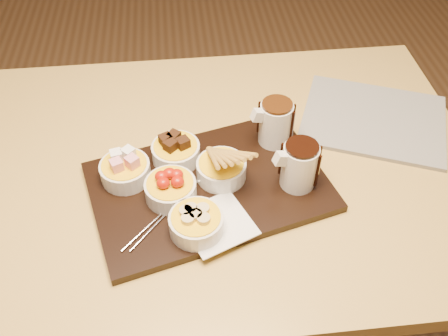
{
  "coord_description": "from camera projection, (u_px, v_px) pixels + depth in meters",
  "views": [
    {
      "loc": [
        -0.03,
        -0.74,
        1.51
      ],
      "look_at": [
        0.04,
        -0.07,
        0.81
      ],
      "focal_mm": 40.0,
      "sensor_mm": 36.0,
      "label": 1
    }
  ],
  "objects": [
    {
      "name": "bowl_bananas",
      "position": [
        196.0,
        224.0,
        0.9
      ],
      "size": [
        0.1,
        0.1,
        0.04
      ],
      "primitive_type": "cylinder",
      "color": "silver",
      "rests_on": "serving_board"
    },
    {
      "name": "pitcher_milk_chocolate",
      "position": [
        275.0,
        124.0,
        1.05
      ],
      "size": [
        0.08,
        0.08,
        0.1
      ],
      "primitive_type": "cylinder",
      "rotation": [
        0.0,
        0.0,
        0.26
      ],
      "color": "silver",
      "rests_on": "serving_board"
    },
    {
      "name": "serving_board",
      "position": [
        209.0,
        187.0,
        1.0
      ],
      "size": [
        0.52,
        0.41,
        0.02
      ],
      "primitive_type": "cube",
      "rotation": [
        0.0,
        0.0,
        0.26
      ],
      "color": "black",
      "rests_on": "dining_table"
    },
    {
      "name": "pitcher_dark_chocolate",
      "position": [
        299.0,
        166.0,
        0.96
      ],
      "size": [
        0.08,
        0.08,
        0.1
      ],
      "primitive_type": "cylinder",
      "rotation": [
        0.0,
        0.0,
        0.26
      ],
      "color": "silver",
      "rests_on": "serving_board"
    },
    {
      "name": "bowl_biscotti",
      "position": [
        221.0,
        170.0,
        1.0
      ],
      "size": [
        0.1,
        0.1,
        0.04
      ],
      "primitive_type": "cylinder",
      "color": "silver",
      "rests_on": "serving_board"
    },
    {
      "name": "fondue_skewers",
      "position": [
        170.0,
        206.0,
        0.95
      ],
      "size": [
        0.21,
        0.2,
        0.01
      ],
      "primitive_type": null,
      "rotation": [
        0.0,
        0.0,
        -0.75
      ],
      "color": "silver",
      "rests_on": "serving_board"
    },
    {
      "name": "bowl_marshmallows",
      "position": [
        125.0,
        171.0,
        0.99
      ],
      "size": [
        0.1,
        0.1,
        0.04
      ],
      "primitive_type": "cylinder",
      "color": "silver",
      "rests_on": "serving_board"
    },
    {
      "name": "bowl_strawberries",
      "position": [
        171.0,
        190.0,
        0.96
      ],
      "size": [
        0.1,
        0.1,
        0.04
      ],
      "primitive_type": "cylinder",
      "color": "silver",
      "rests_on": "serving_board"
    },
    {
      "name": "newspaper",
      "position": [
        374.0,
        119.0,
        1.15
      ],
      "size": [
        0.39,
        0.36,
        0.01
      ],
      "primitive_type": "cube",
      "rotation": [
        0.0,
        0.0,
        -0.39
      ],
      "color": "beige",
      "rests_on": "dining_table"
    },
    {
      "name": "ground",
      "position": [
        208.0,
        328.0,
        1.6
      ],
      "size": [
        5.0,
        5.0,
        0.0
      ],
      "primitive_type": "plane",
      "color": "brown",
      "rests_on": "ground"
    },
    {
      "name": "napkin",
      "position": [
        217.0,
        223.0,
        0.93
      ],
      "size": [
        0.16,
        0.16,
        0.0
      ],
      "primitive_type": "cube",
      "rotation": [
        0.0,
        0.0,
        0.4
      ],
      "color": "white",
      "rests_on": "serving_board"
    },
    {
      "name": "dining_table",
      "position": [
        201.0,
        195.0,
        1.13
      ],
      "size": [
        1.2,
        0.8,
        0.75
      ],
      "color": "#BE9946",
      "rests_on": "ground"
    },
    {
      "name": "bowl_cake",
      "position": [
        176.0,
        153.0,
        1.03
      ],
      "size": [
        0.1,
        0.1,
        0.04
      ],
      "primitive_type": "cylinder",
      "color": "silver",
      "rests_on": "serving_board"
    }
  ]
}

